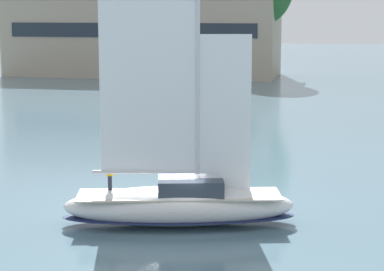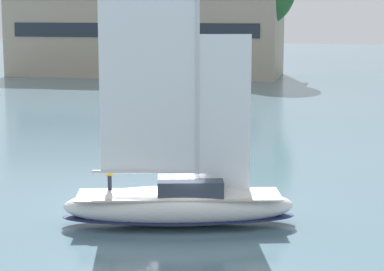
# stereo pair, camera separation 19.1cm
# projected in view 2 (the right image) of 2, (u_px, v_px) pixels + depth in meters

# --- Properties ---
(ground_plane) EXTENTS (400.00, 400.00, 0.00)m
(ground_plane) POSITION_uv_depth(u_px,v_px,m) (179.00, 225.00, 35.87)
(ground_plane) COLOR slate
(waterfront_building) EXTENTS (43.04, 15.49, 13.89)m
(waterfront_building) POSITION_uv_depth(u_px,v_px,m) (146.00, 31.00, 117.24)
(waterfront_building) COLOR tan
(waterfront_building) RESTS_ON ground
(sailboat_main) EXTENTS (11.53, 5.71, 15.26)m
(sailboat_main) POSITION_uv_depth(u_px,v_px,m) (179.00, 201.00, 35.68)
(sailboat_main) COLOR silver
(sailboat_main) RESTS_ON ground
(sailboat_moored_mid_channel) EXTENTS (1.80, 6.14, 8.43)m
(sailboat_moored_mid_channel) POSITION_uv_depth(u_px,v_px,m) (176.00, 84.00, 97.88)
(sailboat_moored_mid_channel) COLOR white
(sailboat_moored_mid_channel) RESTS_ON ground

